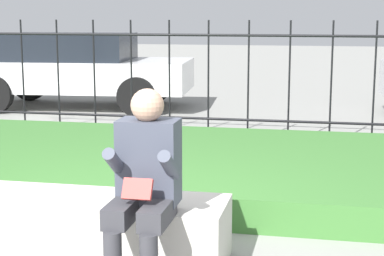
% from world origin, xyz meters
% --- Properties ---
extents(stone_bench, '(2.48, 0.60, 0.44)m').
position_xyz_m(stone_bench, '(-0.36, 0.00, 0.19)').
color(stone_bench, beige).
rests_on(stone_bench, ground_plane).
extents(person_seated_reader, '(0.42, 0.73, 1.24)m').
position_xyz_m(person_seated_reader, '(0.41, -0.33, 0.67)').
color(person_seated_reader, black).
rests_on(person_seated_reader, ground_plane).
extents(grass_berm, '(8.80, 3.10, 0.28)m').
position_xyz_m(grass_berm, '(0.00, 2.25, 0.14)').
color(grass_berm, '#3D7533').
rests_on(grass_berm, ground_plane).
extents(iron_fence, '(6.80, 0.03, 1.61)m').
position_xyz_m(iron_fence, '(0.00, 4.16, 0.84)').
color(iron_fence, black).
rests_on(iron_fence, ground_plane).
extents(car_parked_left, '(4.14, 2.13, 1.33)m').
position_xyz_m(car_parked_left, '(-2.92, 6.85, 0.72)').
color(car_parked_left, silver).
rests_on(car_parked_left, ground_plane).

